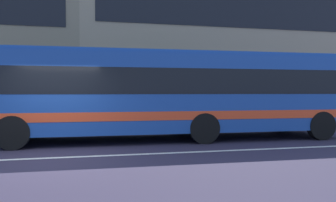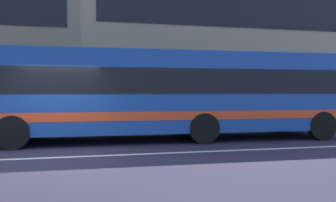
{
  "view_description": "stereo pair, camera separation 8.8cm",
  "coord_description": "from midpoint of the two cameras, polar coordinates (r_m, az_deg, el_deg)",
  "views": [
    {
      "loc": [
        1.23,
        -8.56,
        1.68
      ],
      "look_at": [
        3.71,
        2.77,
        1.36
      ],
      "focal_mm": 34.27,
      "sensor_mm": 36.0,
      "label": 1
    },
    {
      "loc": [
        1.32,
        -8.58,
        1.68
      ],
      "look_at": [
        3.71,
        2.77,
        1.36
      ],
      "focal_mm": 34.27,
      "sensor_mm": 36.0,
      "label": 2
    }
  ],
  "objects": [
    {
      "name": "ground_plane",
      "position": [
        8.83,
        -20.71,
        -9.49
      ],
      "size": [
        160.0,
        160.0,
        0.0
      ],
      "primitive_type": "plane",
      "color": "#30293D"
    },
    {
      "name": "transit_bus",
      "position": [
        11.43,
        0.82,
        1.64
      ],
      "size": [
        12.18,
        2.87,
        3.06
      ],
      "color": "#1D489D",
      "rests_on": "ground_plane"
    },
    {
      "name": "apartment_block_right",
      "position": [
        26.53,
        10.82,
        11.33
      ],
      "size": [
        22.7,
        8.64,
        12.36
      ],
      "color": "tan",
      "rests_on": "ground_plane"
    },
    {
      "name": "lane_centre_line",
      "position": [
        8.83,
        -20.71,
        -9.46
      ],
      "size": [
        60.0,
        0.16,
        0.01
      ],
      "primitive_type": "cube",
      "color": "silver",
      "rests_on": "ground_plane"
    },
    {
      "name": "hedge_row_far",
      "position": [
        15.2,
        -18.99,
        -3.12
      ],
      "size": [
        17.94,
        1.1,
        0.91
      ],
      "primitive_type": "cube",
      "color": "#3D692B",
      "rests_on": "ground_plane"
    }
  ]
}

